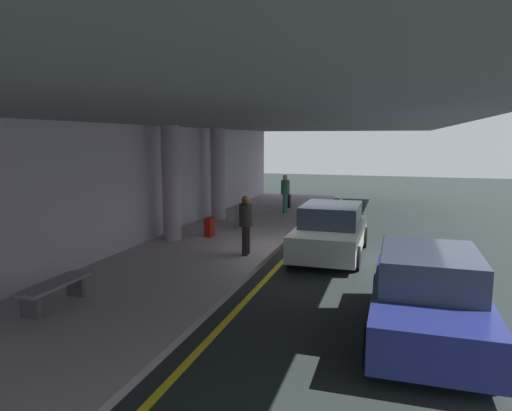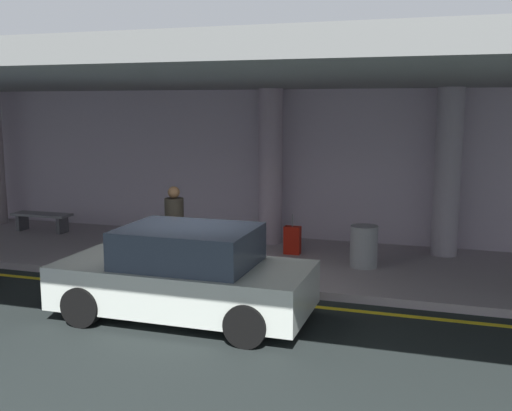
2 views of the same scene
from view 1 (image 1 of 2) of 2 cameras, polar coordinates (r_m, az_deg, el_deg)
The scene contains 15 objects.
ground_plane at distance 13.75m, azimuth 6.80°, elevation -6.02°, with size 60.00×60.00×0.00m, color black.
sidewalk at distance 14.58m, azimuth -5.31°, elevation -4.86°, with size 26.00×4.20×0.15m, color #A2969D.
lane_stripe_yellow at distance 13.87m, azimuth 4.32°, elevation -5.85°, with size 26.00×0.14×0.01m, color yellow.
support_column_center at distance 14.87m, azimuth -10.47°, elevation 2.71°, with size 0.57×0.57×3.65m, color #A28F9F.
support_column_right_mid at distance 18.49m, azimuth -4.74°, elevation 3.91°, with size 0.57×0.57×3.65m, color #9C93A0.
ceiling_overhang at distance 14.03m, azimuth -3.60°, elevation 10.58°, with size 28.00×13.20×0.30m, color slate.
terminal_back_wall at distance 15.28m, azimuth -13.24°, elevation 2.50°, with size 26.00×0.30×3.80m, color #B6A8BB.
car_silver at distance 13.57m, azimuth 9.20°, elevation -3.18°, with size 4.10×1.92×1.50m.
car_navy at distance 8.54m, azimuth 20.53°, elevation -10.53°, with size 4.10×1.92×1.50m.
traveler_with_luggage at distance 20.09m, azimuth 3.65°, elevation 1.80°, with size 0.38×0.38×1.68m.
person_waiting_for_ride at distance 12.81m, azimuth -1.27°, elevation -1.93°, with size 0.38×0.38×1.68m.
suitcase_upright_primary at distance 15.39m, azimuth -5.82°, elevation -2.70°, with size 0.36×0.22×0.90m.
suitcase_upright_secondary at distance 21.70m, azimuth 3.94°, elevation 0.55°, with size 0.36×0.22×0.90m.
bench_metal at distance 9.87m, azimuth -23.72°, elevation -9.45°, with size 1.60×0.50×0.48m.
trash_bin_steel at distance 16.68m, azimuth -1.67°, elevation -1.40°, with size 0.56×0.56×0.85m, color gray.
Camera 1 is at (-13.12, -2.33, 3.40)m, focal length 32.29 mm.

